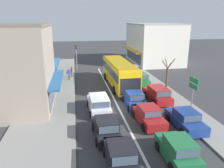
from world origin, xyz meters
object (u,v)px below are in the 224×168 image
hatchback_adjacent_lane_trail (121,156)px  parked_sedan_kerb_front (185,119)px  city_bus (119,72)px  pedestrian_with_handbag_near (69,73)px  wagon_behind_bus_mid (99,104)px  directional_road_sign (193,87)px  pedestrian_browsing_midblock (72,71)px  sedan_queue_far_back (134,100)px  parked_sedan_kerb_rear (132,71)px  parked_hatchback_kerb_third (140,79)px  parked_wagon_kerb_second (157,94)px  hatchback_behind_bus_near (106,128)px  traffic_light_downstreet (76,53)px  street_tree_right (167,77)px  hatchback_queue_gap_filler (178,150)px  sedan_adjacent_lane_lead (148,115)px

hatchback_adjacent_lane_trail → parked_sedan_kerb_front: hatchback_adjacent_lane_trail is taller
city_bus → pedestrian_with_handbag_near: 7.54m
wagon_behind_bus_mid → directional_road_sign: size_ratio=1.27×
hatchback_adjacent_lane_trail → pedestrian_browsing_midblock: bearing=97.9°
parked_sedan_kerb_front → sedan_queue_far_back: bearing=119.5°
hatchback_adjacent_lane_trail → parked_sedan_kerb_rear: hatchback_adjacent_lane_trail is taller
parked_hatchback_kerb_third → parked_sedan_kerb_rear: parked_hatchback_kerb_third is taller
parked_wagon_kerb_second → hatchback_behind_bus_near: bearing=-134.5°
parked_sedan_kerb_rear → traffic_light_downstreet: 10.22m
city_bus → wagon_behind_bus_mid: bearing=-114.4°
pedestrian_with_handbag_near → pedestrian_browsing_midblock: size_ratio=1.00×
sedan_queue_far_back → street_tree_right: street_tree_right is taller
parked_wagon_kerb_second → parked_hatchback_kerb_third: (-0.02, 6.22, -0.04)m
wagon_behind_bus_mid → parked_sedan_kerb_rear: bearing=63.2°
pedestrian_browsing_midblock → city_bus: bearing=-41.3°
wagon_behind_bus_mid → hatchback_queue_gap_filler: 9.11m
hatchback_queue_gap_filler → pedestrian_with_handbag_near: (-6.91, 19.73, 0.36)m
sedan_queue_far_back → wagon_behind_bus_mid: 3.73m
hatchback_behind_bus_near → sedan_queue_far_back: bearing=56.8°
pedestrian_with_handbag_near → hatchback_behind_bus_near: bearing=-79.6°
hatchback_queue_gap_filler → directional_road_sign: 7.49m
sedan_queue_far_back → city_bus: bearing=91.1°
parked_hatchback_kerb_third → hatchback_adjacent_lane_trail: bearing=-110.4°
parked_sedan_kerb_front → pedestrian_browsing_midblock: bearing=117.6°
parked_sedan_kerb_rear → directional_road_sign: bearing=-85.3°
sedan_queue_far_back → hatchback_queue_gap_filler: 8.98m
parked_hatchback_kerb_third → pedestrian_browsing_midblock: size_ratio=2.30×
hatchback_behind_bus_near → pedestrian_browsing_midblock: pedestrian_browsing_midblock is taller
pedestrian_browsing_midblock → traffic_light_downstreet: bearing=81.6°
traffic_light_downstreet → pedestrian_browsing_midblock: size_ratio=2.58×
parked_wagon_kerb_second → pedestrian_with_handbag_near: bearing=134.0°
wagon_behind_bus_mid → parked_hatchback_kerb_third: size_ratio=1.22×
sedan_adjacent_lane_lead → wagon_behind_bus_mid: wagon_behind_bus_mid is taller
parked_hatchback_kerb_third → directional_road_sign: directional_road_sign is taller
parked_sedan_kerb_rear → parked_hatchback_kerb_third: bearing=-93.6°
parked_wagon_kerb_second → pedestrian_with_handbag_near: (-9.42, 9.75, 0.32)m
traffic_light_downstreet → directional_road_sign: traffic_light_downstreet is taller
pedestrian_with_handbag_near → pedestrian_browsing_midblock: same height
directional_road_sign → street_tree_right: 6.77m
sedan_queue_far_back → parked_sedan_kerb_front: (2.84, -5.02, 0.00)m
hatchback_behind_bus_near → parked_sedan_kerb_front: bearing=4.6°
pedestrian_with_handbag_near → hatchback_queue_gap_filler: bearing=-70.7°
hatchback_behind_bus_near → parked_sedan_kerb_rear: size_ratio=0.88×
hatchback_adjacent_lane_trail → street_tree_right: size_ratio=0.93×
parked_sedan_kerb_front → parked_sedan_kerb_rear: bearing=89.1°
parked_wagon_kerb_second → traffic_light_downstreet: traffic_light_downstreet is taller
sedan_queue_far_back → hatchback_queue_gap_filler: hatchback_queue_gap_filler is taller
sedan_queue_far_back → traffic_light_downstreet: bearing=106.9°
hatchback_adjacent_lane_trail → pedestrian_browsing_midblock: 21.56m
hatchback_adjacent_lane_trail → sedan_adjacent_lane_lead: bearing=56.8°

